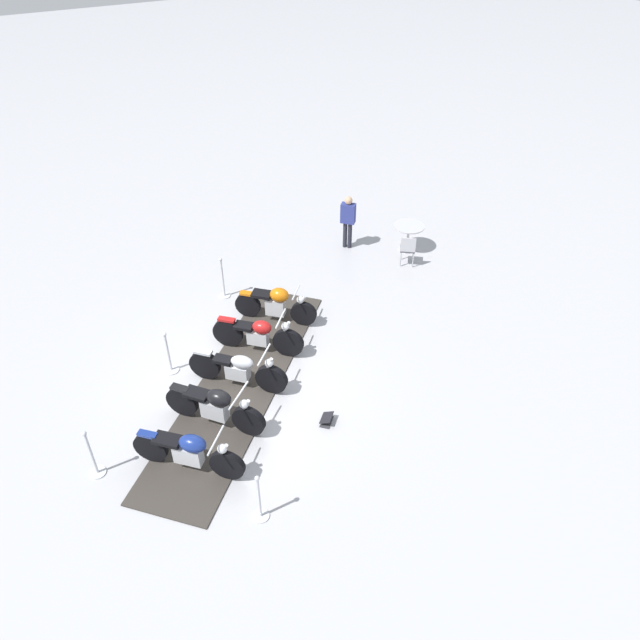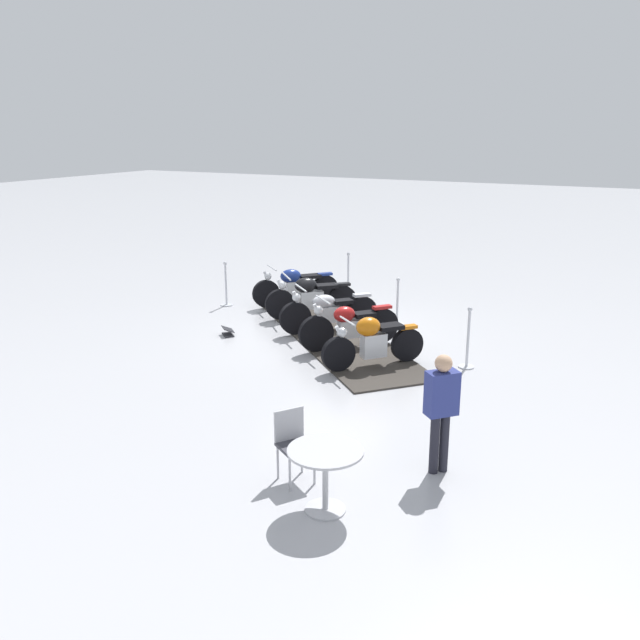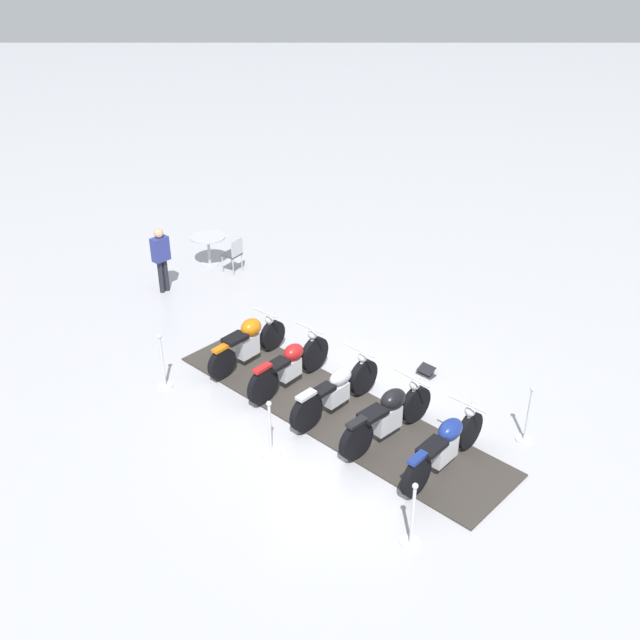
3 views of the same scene
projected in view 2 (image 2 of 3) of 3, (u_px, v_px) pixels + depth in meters
ground_plane at (329, 332)px, 14.49m from camera, size 80.00×80.00×0.00m
display_platform at (329, 331)px, 14.49m from camera, size 6.16×5.91×0.03m
motorcycle_navy at (295, 285)px, 16.46m from camera, size 1.55×1.72×0.98m
motorcycle_black at (310, 296)px, 15.40m from camera, size 1.67×1.57×1.00m
motorcycle_chrome at (328, 311)px, 14.35m from camera, size 1.61×1.71×1.01m
motorcycle_maroon at (348, 325)px, 13.29m from camera, size 1.48×1.71×1.04m
motorcycle_copper at (372, 341)px, 12.22m from camera, size 1.42×1.63×0.94m
stanchion_left_rear at (468, 346)px, 12.25m from camera, size 0.29×0.29×1.16m
stanchion_right_front at (226, 290)px, 16.51m from camera, size 0.30×0.30×1.10m
stanchion_left_front at (348, 280)px, 17.56m from camera, size 0.31×0.31×1.13m
stanchion_left_mid at (397, 310)px, 14.92m from camera, size 0.35×0.35×1.08m
info_placard at (228, 332)px, 14.24m from camera, size 0.40×0.39×0.19m
cafe_table at (325, 464)px, 7.62m from camera, size 0.88×0.88×0.78m
cafe_chair_near_table at (293, 440)px, 8.33m from camera, size 0.56×0.56×0.91m
bystander_person at (441, 403)px, 8.39m from camera, size 0.43×0.44×1.59m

